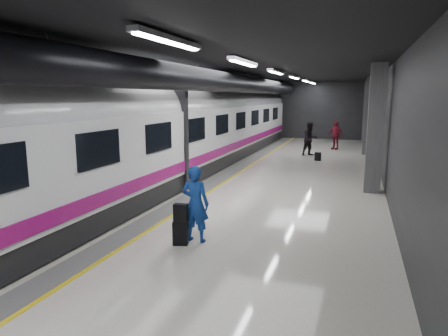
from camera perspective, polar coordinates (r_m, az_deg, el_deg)
The scene contains 9 objects.
ground at distance 13.90m, azimuth 1.41°, elevation -3.85°, with size 40.00×40.00×0.00m, color silver.
platform_hall at distance 14.48m, azimuth 1.51°, elevation 10.84°, with size 10.02×40.02×4.51m.
train at distance 14.82m, azimuth -10.68°, elevation 4.98°, with size 3.05×38.00×4.05m.
traveler_main at distance 9.34m, azimuth -4.10°, elevation -5.13°, with size 0.66×0.43×1.81m, color #1646AA.
suitcase_main at distance 9.34m, azimuth -6.24°, elevation -9.21°, with size 0.34×0.22×0.56m, color black.
shoulder_bag at distance 9.16m, azimuth -6.21°, elevation -6.39°, with size 0.31×0.17×0.42m, color black.
traveler_far_a at distance 23.51m, azimuth 12.21°, elevation 4.09°, with size 0.94×0.73×1.94m, color black.
traveler_far_b at distance 26.71m, azimuth 15.65°, elevation 4.55°, with size 1.08×0.45×1.84m, color maroon.
suitcase_far at distance 21.79m, azimuth 13.25°, elevation 1.61°, with size 0.31×0.20×0.45m, color black.
Camera 1 is at (3.95, -12.89, 3.37)m, focal length 32.00 mm.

